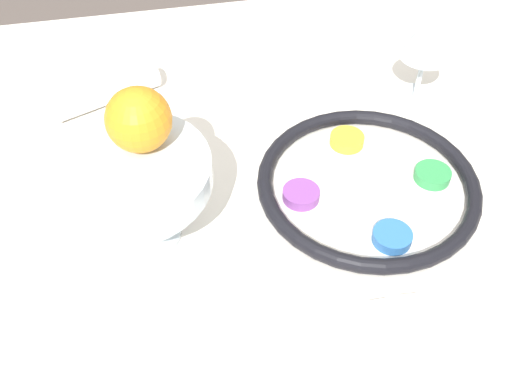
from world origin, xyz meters
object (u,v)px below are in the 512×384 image
(orange_fruit, at_px, (139,120))
(napkin_roll, at_px, (107,91))
(wine_glass, at_px, (429,37))
(seder_plate, at_px, (368,186))
(fruit_stand, at_px, (127,180))

(orange_fruit, distance_m, napkin_roll, 0.29)
(wine_glass, relative_size, orange_fruit, 2.02)
(orange_fruit, relative_size, napkin_roll, 0.44)
(wine_glass, height_order, napkin_roll, wine_glass)
(wine_glass, bearing_deg, seder_plate, 52.18)
(fruit_stand, distance_m, orange_fruit, 0.07)
(fruit_stand, bearing_deg, seder_plate, -177.96)
(seder_plate, xyz_separation_m, wine_glass, (-0.14, -0.18, 0.09))
(orange_fruit, bearing_deg, wine_glass, -158.34)
(fruit_stand, bearing_deg, wine_glass, -156.38)
(wine_glass, distance_m, orange_fruit, 0.46)
(wine_glass, height_order, fruit_stand, wine_glass)
(seder_plate, bearing_deg, orange_fruit, -3.43)
(fruit_stand, height_order, orange_fruit, orange_fruit)
(seder_plate, distance_m, napkin_roll, 0.43)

